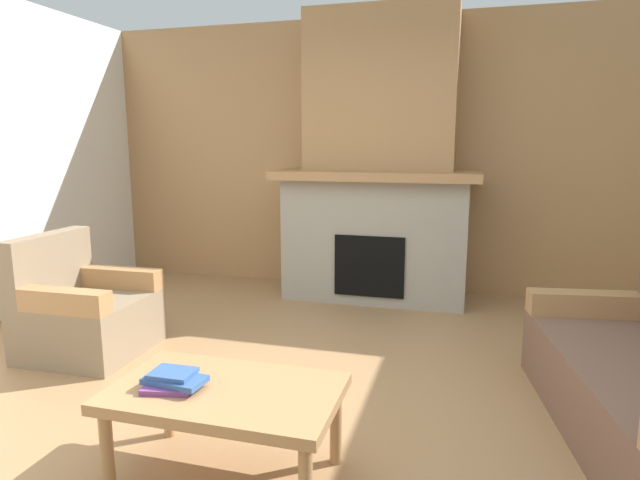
{
  "coord_description": "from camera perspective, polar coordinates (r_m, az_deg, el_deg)",
  "views": [
    {
      "loc": [
        0.83,
        -2.41,
        1.48
      ],
      "look_at": [
        -0.02,
        0.66,
        0.9
      ],
      "focal_mm": 29.84,
      "sensor_mm": 36.0,
      "label": 1
    }
  ],
  "objects": [
    {
      "name": "fireplace",
      "position": [
        5.12,
        6.23,
        6.7
      ],
      "size": [
        1.9,
        0.82,
        2.7
      ],
      "color": "gray",
      "rests_on": "ground"
    },
    {
      "name": "wall_back_wood_panel",
      "position": [
        5.48,
        6.92,
        8.88
      ],
      "size": [
        6.0,
        0.12,
        2.7
      ],
      "primitive_type": "cube",
      "color": "#A87A4C",
      "rests_on": "ground"
    },
    {
      "name": "ground",
      "position": [
        2.95,
        -3.18,
        -19.78
      ],
      "size": [
        9.0,
        9.0,
        0.0
      ],
      "primitive_type": "plane",
      "color": "#9E754C"
    },
    {
      "name": "coffee_table",
      "position": [
        2.46,
        -10.1,
        -16.46
      ],
      "size": [
        1.0,
        0.6,
        0.43
      ],
      "color": "#A87A4C",
      "rests_on": "ground"
    },
    {
      "name": "armchair",
      "position": [
        4.19,
        -24.04,
        -7.07
      ],
      "size": [
        0.78,
        0.78,
        0.85
      ],
      "color": "#847056",
      "rests_on": "ground"
    },
    {
      "name": "book_stack_near_edge",
      "position": [
        2.48,
        -15.51,
        -14.3
      ],
      "size": [
        0.28,
        0.21,
        0.07
      ],
      "color": "#7A3D84",
      "rests_on": "coffee_table"
    }
  ]
}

